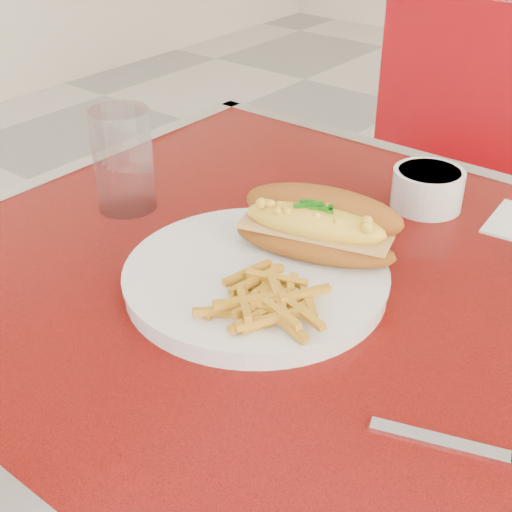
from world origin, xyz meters
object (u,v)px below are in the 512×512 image
Objects in this scene: sauce_cup_left at (335,233)px; dinner_plate at (256,278)px; diner_table at (405,438)px; gravy_ramekin at (428,187)px; mac_hoagie at (317,225)px; fork at (310,290)px; water_tumbler at (123,160)px; knife at (501,454)px.

dinner_plate is at bearing -97.57° from sauce_cup_left.
gravy_ramekin reaches higher than diner_table.
mac_hoagie is (-0.15, 0.03, 0.22)m from diner_table.
mac_hoagie is 0.07m from sauce_cup_left.
mac_hoagie is 1.44× the size of fork.
water_tumbler is 0.77× the size of knife.
fork reaches higher than diner_table.
gravy_ramekin is (0.03, 0.22, -0.03)m from mac_hoagie.
water_tumbler is 0.59m from knife.
gravy_ramekin is at bearing 76.65° from sauce_cup_left.
mac_hoagie is 2.81× the size of sauce_cup_left.
dinner_plate is 4.18× the size of sauce_cup_left.
sauce_cup_left is at bearing 17.61° from water_tumbler.
water_tumbler is (-0.32, -0.25, 0.04)m from gravy_ramekin.
gravy_ramekin is 0.45m from knife.
water_tumbler reaches higher than fork.
sauce_cup_left is 0.36m from knife.
water_tumbler is (-0.26, 0.04, 0.06)m from dinner_plate.
water_tumbler reaches higher than gravy_ramekin.
sauce_cup_left reaches higher than knife.
diner_table is at bearing 15.35° from dinner_plate.
mac_hoagie is at bearing 134.17° from knife.
water_tumbler is at bearing -162.39° from sauce_cup_left.
mac_hoagie reaches higher than gravy_ramekin.
gravy_ramekin reaches higher than sauce_cup_left.
knife reaches higher than diner_table.
water_tumbler is (-0.44, -0.00, 0.23)m from diner_table.
sauce_cup_left is (-0.01, 0.06, -0.04)m from mac_hoagie.
sauce_cup_left is at bearing 153.09° from diner_table.
dinner_plate is 1.49× the size of mac_hoagie.
dinner_plate is 2.15× the size of fork.
dinner_plate is 1.73× the size of knife.
fork is 0.81× the size of knife.
water_tumbler is (-0.33, 0.04, 0.05)m from fork.
fork is 0.33m from water_tumbler.
gravy_ramekin is 0.55× the size of knife.
water_tumbler is at bearing 71.23° from fork.
knife is at bearing -11.50° from water_tumbler.
sauce_cup_left is at bearing -103.35° from gravy_ramekin.
diner_table is 0.50m from water_tumbler.
knife is (0.26, -0.37, -0.03)m from gravy_ramekin.
sauce_cup_left is at bearing 10.06° from fork.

